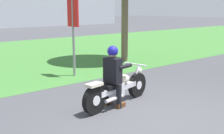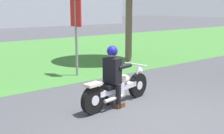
% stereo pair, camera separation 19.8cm
% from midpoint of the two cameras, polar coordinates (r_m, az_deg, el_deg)
% --- Properties ---
extents(ground, '(120.00, 120.00, 0.00)m').
position_cam_midpoint_polar(ground, '(5.81, 7.81, -10.38)').
color(ground, '#424247').
extents(motorcycle_lead, '(2.15, 0.73, 0.86)m').
position_cam_midpoint_polar(motorcycle_lead, '(6.49, 0.33, -4.36)').
color(motorcycle_lead, black).
rests_on(motorcycle_lead, ground).
extents(rider_lead, '(0.60, 0.52, 1.38)m').
position_cam_midpoint_polar(rider_lead, '(6.26, -0.66, -0.93)').
color(rider_lead, black).
rests_on(rider_lead, ground).
extents(sign_banner, '(0.08, 0.60, 2.60)m').
position_cam_midpoint_polar(sign_banner, '(9.21, -8.43, 8.78)').
color(sign_banner, gray).
rests_on(sign_banner, ground).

